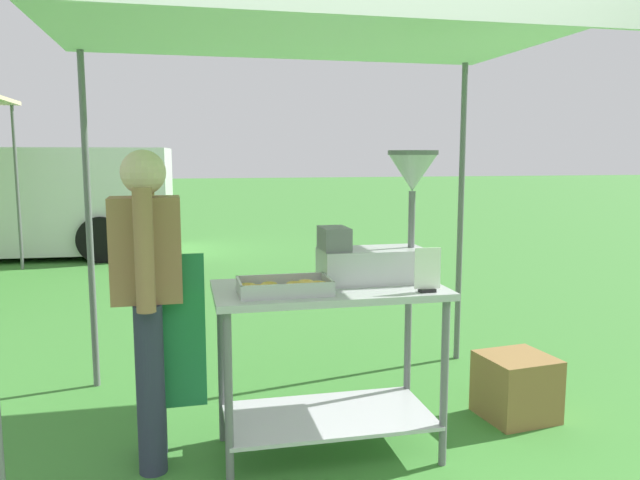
# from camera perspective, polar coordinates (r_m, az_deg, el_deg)

# --- Properties ---
(ground_plane) EXTENTS (70.00, 70.00, 0.00)m
(ground_plane) POSITION_cam_1_polar(r_m,az_deg,el_deg) (7.98, -8.49, -3.70)
(ground_plane) COLOR #3D7F33
(stall_canopy) EXTENTS (2.88, 2.48, 2.31)m
(stall_canopy) POSITION_cam_1_polar(r_m,az_deg,el_deg) (3.31, 0.41, 18.94)
(stall_canopy) COLOR slate
(stall_canopy) RESTS_ON ground
(donut_cart) EXTENTS (1.18, 0.63, 0.91)m
(donut_cart) POSITION_cam_1_polar(r_m,az_deg,el_deg) (3.29, 0.77, -8.83)
(donut_cart) COLOR #B7B7BC
(donut_cart) RESTS_ON ground
(donut_tray) EXTENTS (0.46, 0.26, 0.07)m
(donut_tray) POSITION_cam_1_polar(r_m,az_deg,el_deg) (3.07, -3.19, -4.43)
(donut_tray) COLOR #B7B7BC
(donut_tray) RESTS_ON donut_cart
(donut_fryer) EXTENTS (0.63, 0.28, 0.70)m
(donut_fryer) POSITION_cam_1_polar(r_m,az_deg,el_deg) (3.33, 5.69, 0.57)
(donut_fryer) COLOR #B7B7BC
(donut_fryer) RESTS_ON donut_cart
(menu_sign) EXTENTS (0.13, 0.05, 0.22)m
(menu_sign) POSITION_cam_1_polar(r_m,az_deg,el_deg) (3.13, 9.83, -3.04)
(menu_sign) COLOR black
(menu_sign) RESTS_ON donut_cart
(vendor) EXTENTS (0.45, 0.53, 1.61)m
(vendor) POSITION_cam_1_polar(r_m,az_deg,el_deg) (3.23, -15.42, -4.61)
(vendor) COLOR #2D3347
(vendor) RESTS_ON ground
(supply_crate) EXTENTS (0.45, 0.43, 0.38)m
(supply_crate) POSITION_cam_1_polar(r_m,az_deg,el_deg) (4.04, 17.55, -12.70)
(supply_crate) COLOR olive
(supply_crate) RESTS_ON ground
(van_white) EXTENTS (5.12, 2.26, 1.69)m
(van_white) POSITION_cam_1_polar(r_m,az_deg,el_deg) (10.97, -26.83, 3.30)
(van_white) COLOR white
(van_white) RESTS_ON ground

